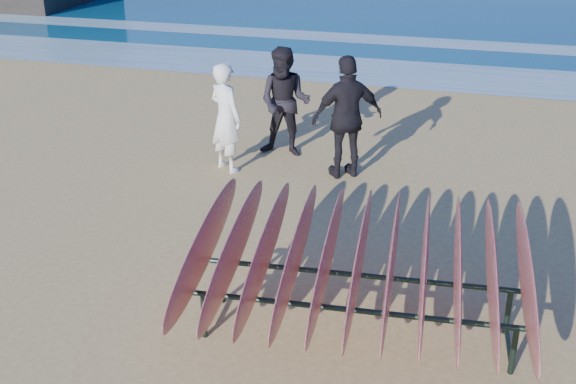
# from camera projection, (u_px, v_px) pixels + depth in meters

# --- Properties ---
(ground) EXTENTS (120.00, 120.00, 0.00)m
(ground) POSITION_uv_depth(u_px,v_px,m) (268.00, 300.00, 7.84)
(ground) COLOR tan
(ground) RESTS_ON ground
(foam_near) EXTENTS (160.00, 160.00, 0.00)m
(foam_near) POSITION_uv_depth(u_px,v_px,m) (395.00, 73.00, 16.63)
(foam_near) COLOR white
(foam_near) RESTS_ON ground
(foam_far) EXTENTS (160.00, 160.00, 0.00)m
(foam_far) POSITION_uv_depth(u_px,v_px,m) (413.00, 41.00, 19.71)
(foam_far) COLOR white
(foam_far) RESTS_ON ground
(surfboard_rack) EXTENTS (3.35, 2.80, 1.28)m
(surfboard_rack) POSITION_uv_depth(u_px,v_px,m) (359.00, 263.00, 6.93)
(surfboard_rack) COLOR black
(surfboard_rack) RESTS_ON ground
(person_white) EXTENTS (0.74, 0.67, 1.69)m
(person_white) POSITION_uv_depth(u_px,v_px,m) (226.00, 117.00, 10.96)
(person_white) COLOR white
(person_white) RESTS_ON ground
(person_dark_a) EXTENTS (0.86, 0.67, 1.77)m
(person_dark_a) POSITION_uv_depth(u_px,v_px,m) (285.00, 102.00, 11.54)
(person_dark_a) COLOR black
(person_dark_a) RESTS_ON ground
(person_dark_b) EXTENTS (1.17, 0.96, 1.86)m
(person_dark_b) POSITION_uv_depth(u_px,v_px,m) (347.00, 117.00, 10.68)
(person_dark_b) COLOR black
(person_dark_b) RESTS_ON ground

